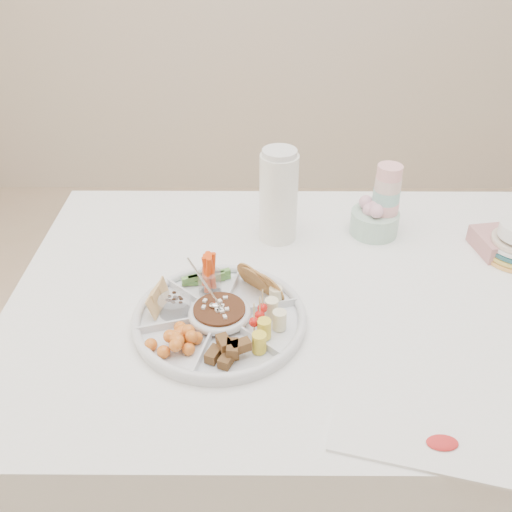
{
  "coord_description": "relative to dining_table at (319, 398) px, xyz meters",
  "views": [
    {
      "loc": [
        -0.17,
        -1.09,
        1.6
      ],
      "look_at": [
        -0.18,
        -0.03,
        0.87
      ],
      "focal_mm": 40.0,
      "sensor_mm": 36.0,
      "label": 1
    }
  ],
  "objects": [
    {
      "name": "dining_table",
      "position": [
        0.0,
        0.0,
        0.0
      ],
      "size": [
        1.52,
        1.02,
        0.76
      ],
      "primitive_type": "cube",
      "color": "white",
      "rests_on": "floor"
    },
    {
      "name": "flower_bowl",
      "position": [
        0.15,
        0.26,
        0.43
      ],
      "size": [
        0.17,
        0.17,
        0.1
      ],
      "primitive_type": "cylinder",
      "rotation": [
        0.0,
        0.0,
        -0.36
      ],
      "color": "#AFE2C9",
      "rests_on": "dining_table"
    },
    {
      "name": "tortillas",
      "position": [
        -0.17,
        -0.03,
        0.42
      ],
      "size": [
        0.13,
        0.13,
        0.06
      ],
      "primitive_type": null,
      "rotation": [
        0.0,
        0.0,
        0.29
      ],
      "color": "olive",
      "rests_on": "party_tray"
    },
    {
      "name": "cup_stack",
      "position": [
        0.17,
        0.27,
        0.48
      ],
      "size": [
        0.08,
        0.08,
        0.21
      ],
      "primitive_type": "cylinder",
      "rotation": [
        0.0,
        0.0,
        0.07
      ],
      "color": "beige",
      "rests_on": "dining_table"
    },
    {
      "name": "placemat",
      "position": [
        0.12,
        -0.45,
        0.38
      ],
      "size": [
        0.35,
        0.19,
        0.01
      ],
      "primitive_type": "cube",
      "rotation": [
        0.0,
        0.0,
        -0.25
      ],
      "color": "silver",
      "rests_on": "dining_table"
    },
    {
      "name": "party_tray",
      "position": [
        -0.26,
        -0.13,
        0.4
      ],
      "size": [
        0.47,
        0.47,
        0.04
      ],
      "primitive_type": "cylinder",
      "rotation": [
        0.0,
        0.0,
        0.29
      ],
      "color": "silver",
      "rests_on": "dining_table"
    },
    {
      "name": "pita_raisins",
      "position": [
        -0.38,
        -0.09,
        0.42
      ],
      "size": [
        0.13,
        0.13,
        0.06
      ],
      "primitive_type": null,
      "rotation": [
        0.0,
        0.0,
        0.29
      ],
      "color": "tan",
      "rests_on": "party_tray"
    },
    {
      "name": "granola_chunks",
      "position": [
        -0.22,
        -0.25,
        0.42
      ],
      "size": [
        0.13,
        0.13,
        0.05
      ],
      "primitive_type": null,
      "rotation": [
        0.0,
        0.0,
        0.29
      ],
      "color": "#3F2718",
      "rests_on": "party_tray"
    },
    {
      "name": "cherries",
      "position": [
        -0.34,
        -0.22,
        0.42
      ],
      "size": [
        0.15,
        0.15,
        0.05
      ],
      "primitive_type": null,
      "rotation": [
        0.0,
        0.0,
        0.29
      ],
      "color": "#CE590B",
      "rests_on": "party_tray"
    },
    {
      "name": "carrot_cucumber",
      "position": [
        -0.29,
        -0.0,
        0.44
      ],
      "size": [
        0.13,
        0.13,
        0.1
      ],
      "primitive_type": null,
      "rotation": [
        0.0,
        0.0,
        0.29
      ],
      "color": "#F2470F",
      "rests_on": "party_tray"
    },
    {
      "name": "banana_tomato",
      "position": [
        -0.13,
        -0.16,
        0.44
      ],
      "size": [
        0.12,
        0.12,
        0.08
      ],
      "primitive_type": null,
      "rotation": [
        0.0,
        0.0,
        0.29
      ],
      "color": "#F3EF8D",
      "rests_on": "party_tray"
    },
    {
      "name": "thermos",
      "position": [
        -0.12,
        0.24,
        0.51
      ],
      "size": [
        0.1,
        0.1,
        0.26
      ],
      "primitive_type": "cylinder",
      "rotation": [
        0.0,
        0.0,
        0.03
      ],
      "color": "white",
      "rests_on": "dining_table"
    },
    {
      "name": "floor",
      "position": [
        0.0,
        0.0,
        -0.38
      ],
      "size": [
        4.0,
        4.0,
        0.0
      ],
      "primitive_type": "plane",
      "color": "tan",
      "rests_on": "ground"
    },
    {
      "name": "bean_dip",
      "position": [
        -0.26,
        -0.13,
        0.41
      ],
      "size": [
        0.14,
        0.14,
        0.04
      ],
      "primitive_type": "cylinder",
      "rotation": [
        0.0,
        0.0,
        0.29
      ],
      "color": "black",
      "rests_on": "party_tray"
    },
    {
      "name": "napkin_stack",
      "position": [
        0.48,
        0.18,
        0.4
      ],
      "size": [
        0.16,
        0.15,
        0.05
      ],
      "primitive_type": "cube",
      "rotation": [
        0.0,
        0.0,
        0.17
      ],
      "color": "tan",
      "rests_on": "dining_table"
    }
  ]
}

